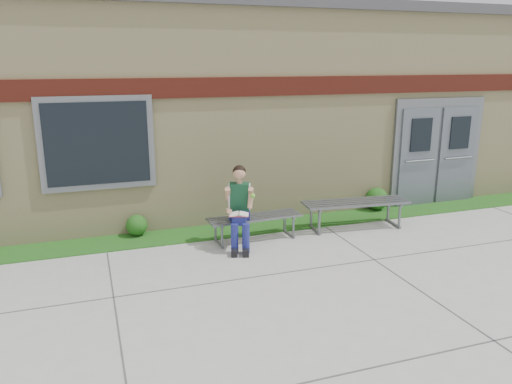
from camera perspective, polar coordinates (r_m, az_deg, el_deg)
name	(u,v)px	position (r m, az deg, el deg)	size (l,w,h in m)	color
ground	(332,281)	(7.34, 8.73, -10.06)	(80.00, 80.00, 0.00)	#9E9E99
grass_strip	(269,226)	(9.54, 1.52, -3.87)	(16.00, 0.80, 0.02)	#275516
school_building	(221,101)	(12.31, -4.02, 10.29)	(16.20, 6.22, 4.20)	beige
bench_left	(255,222)	(8.74, -0.15, -3.40)	(1.68, 0.54, 0.43)	slate
bench_right	(356,207)	(9.53, 11.32, -1.74)	(2.04, 0.76, 0.52)	slate
girl	(240,206)	(8.35, -1.88, -1.64)	(0.58, 0.90, 1.37)	navy
shrub_mid	(137,225)	(9.20, -13.47, -3.71)	(0.38, 0.38, 0.38)	#275516
shrub_east	(377,199)	(10.77, 13.63, -0.75)	(0.47, 0.47, 0.47)	#275516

